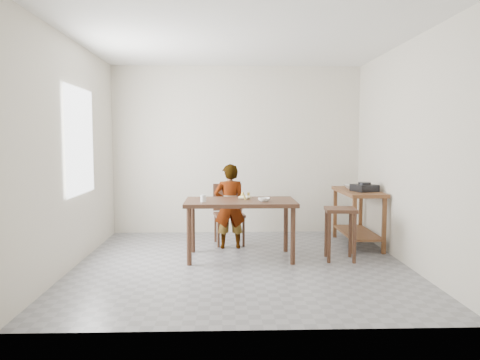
{
  "coord_description": "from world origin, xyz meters",
  "views": [
    {
      "loc": [
        -0.2,
        -5.61,
        1.51
      ],
      "look_at": [
        0.0,
        0.4,
        1.0
      ],
      "focal_mm": 35.0,
      "sensor_mm": 36.0,
      "label": 1
    }
  ],
  "objects_px": {
    "dining_table": "(240,229)",
    "dining_chair": "(229,215)",
    "stool": "(340,234)",
    "prep_counter": "(358,218)",
    "child": "(230,206)"
  },
  "relations": [
    {
      "from": "prep_counter",
      "to": "dining_chair",
      "type": "height_order",
      "value": "dining_chair"
    },
    {
      "from": "dining_table",
      "to": "dining_chair",
      "type": "bearing_deg",
      "value": 99.39
    },
    {
      "from": "prep_counter",
      "to": "stool",
      "type": "distance_m",
      "value": 0.96
    },
    {
      "from": "child",
      "to": "dining_table",
      "type": "bearing_deg",
      "value": 98.58
    },
    {
      "from": "prep_counter",
      "to": "dining_chair",
      "type": "bearing_deg",
      "value": 176.55
    },
    {
      "from": "dining_chair",
      "to": "child",
      "type": "bearing_deg",
      "value": -96.88
    },
    {
      "from": "prep_counter",
      "to": "child",
      "type": "distance_m",
      "value": 1.86
    },
    {
      "from": "dining_table",
      "to": "dining_chair",
      "type": "distance_m",
      "value": 0.83
    },
    {
      "from": "child",
      "to": "stool",
      "type": "xyz_separation_m",
      "value": [
        1.39,
        -0.71,
        -0.26
      ]
    },
    {
      "from": "dining_table",
      "to": "dining_chair",
      "type": "relative_size",
      "value": 1.61
    },
    {
      "from": "dining_table",
      "to": "stool",
      "type": "distance_m",
      "value": 1.26
    },
    {
      "from": "dining_table",
      "to": "stool",
      "type": "relative_size",
      "value": 2.11
    },
    {
      "from": "prep_counter",
      "to": "stool",
      "type": "xyz_separation_m",
      "value": [
        -0.46,
        -0.84,
        -0.07
      ]
    },
    {
      "from": "dining_table",
      "to": "dining_chair",
      "type": "height_order",
      "value": "dining_chair"
    },
    {
      "from": "dining_chair",
      "to": "stool",
      "type": "xyz_separation_m",
      "value": [
        1.39,
        -0.95,
        -0.1
      ]
    }
  ]
}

